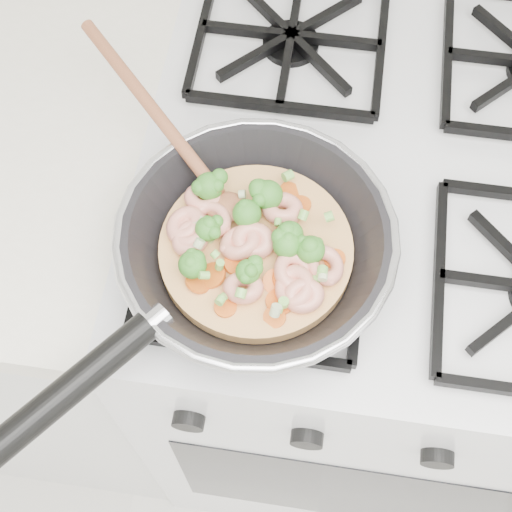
# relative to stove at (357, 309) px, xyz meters

# --- Properties ---
(stove) EXTENTS (0.60, 0.60, 0.92)m
(stove) POSITION_rel_stove_xyz_m (0.00, 0.00, 0.00)
(stove) COLOR silver
(stove) RESTS_ON ground
(skillet) EXTENTS (0.36, 0.48, 0.08)m
(skillet) POSITION_rel_stove_xyz_m (-0.15, -0.16, 0.50)
(skillet) COLOR black
(skillet) RESTS_ON stove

